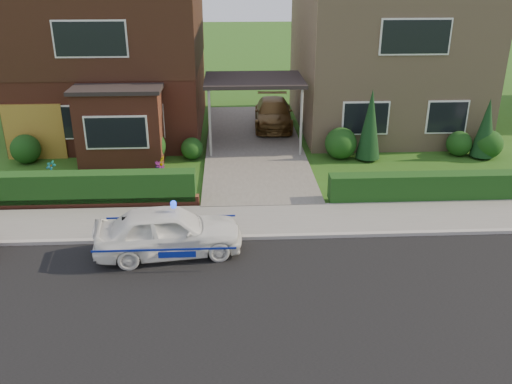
{
  "coord_description": "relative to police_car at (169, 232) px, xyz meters",
  "views": [
    {
      "loc": [
        -0.98,
        -9.86,
        6.92
      ],
      "look_at": [
        -0.3,
        3.5,
        1.2
      ],
      "focal_mm": 38.0,
      "sensor_mm": 36.0,
      "label": 1
    }
  ],
  "objects": [
    {
      "name": "house_left",
      "position": [
        -3.21,
        11.5,
        3.18
      ],
      "size": [
        7.5,
        9.53,
        7.25
      ],
      "color": "brown",
      "rests_on": "ground"
    },
    {
      "name": "shrub_right_near",
      "position": [
        5.77,
        7.0,
        -0.03
      ],
      "size": [
        1.2,
        1.2,
        1.2
      ],
      "primitive_type": "sphere",
      "color": "#133611",
      "rests_on": "ground"
    },
    {
      "name": "shrub_left_near",
      "position": [
        0.17,
        7.2,
        -0.21
      ],
      "size": [
        0.84,
        0.84,
        0.84
      ],
      "primitive_type": "sphere",
      "color": "#133611",
      "rests_on": "ground"
    },
    {
      "name": "ground",
      "position": [
        2.57,
        -2.4,
        -0.63
      ],
      "size": [
        120.0,
        120.0,
        0.0
      ],
      "primitive_type": "plane",
      "color": "#2A5516",
      "rests_on": "ground"
    },
    {
      "name": "carport_link",
      "position": [
        2.57,
        8.55,
        2.02
      ],
      "size": [
        3.8,
        3.0,
        2.77
      ],
      "color": "black",
      "rests_on": "ground"
    },
    {
      "name": "shrub_left_mid",
      "position": [
        -1.43,
        6.9,
        0.03
      ],
      "size": [
        1.32,
        1.32,
        1.32
      ],
      "primitive_type": "sphere",
      "color": "#133611",
      "rests_on": "ground"
    },
    {
      "name": "garage_door",
      "position": [
        -5.68,
        7.56,
        0.42
      ],
      "size": [
        2.2,
        0.1,
        2.1
      ],
      "primitive_type": "cube",
      "color": "brown",
      "rests_on": "ground"
    },
    {
      "name": "sidewalk",
      "position": [
        2.57,
        1.7,
        -0.58
      ],
      "size": [
        60.0,
        2.0,
        0.1
      ],
      "primitive_type": "cube",
      "color": "slate",
      "rests_on": "ground"
    },
    {
      "name": "shrub_right_far",
      "position": [
        11.37,
        6.8,
        -0.09
      ],
      "size": [
        1.08,
        1.08,
        1.08
      ],
      "primitive_type": "sphere",
      "color": "#133611",
      "rests_on": "ground"
    },
    {
      "name": "dwarf_wall",
      "position": [
        -3.23,
        2.9,
        -0.45
      ],
      "size": [
        7.7,
        0.25,
        0.36
      ],
      "primitive_type": "cube",
      "color": "brown",
      "rests_on": "ground"
    },
    {
      "name": "hedge_left",
      "position": [
        -3.23,
        3.05,
        -0.63
      ],
      "size": [
        7.5,
        0.55,
        0.9
      ],
      "primitive_type": "cube",
      "color": "#133611",
      "rests_on": "ground"
    },
    {
      "name": "house_right",
      "position": [
        8.37,
        11.59,
        3.03
      ],
      "size": [
        7.5,
        8.06,
        7.25
      ],
      "color": "tan",
      "rests_on": "ground"
    },
    {
      "name": "conifer_a",
      "position": [
        6.77,
        6.8,
        0.67
      ],
      "size": [
        0.9,
        0.9,
        2.6
      ],
      "primitive_type": "cone",
      "color": "black",
      "rests_on": "ground"
    },
    {
      "name": "potted_plant_c",
      "position": [
        -0.74,
        4.71,
        -0.24
      ],
      "size": [
        0.53,
        0.53,
        0.79
      ],
      "primitive_type": "imported",
      "rotation": [
        0.0,
        0.0,
        1.34
      ],
      "color": "gray",
      "rests_on": "ground"
    },
    {
      "name": "conifer_b",
      "position": [
        11.17,
        6.8,
        0.47
      ],
      "size": [
        0.9,
        0.9,
        2.2
      ],
      "primitive_type": "cone",
      "color": "black",
      "rests_on": "ground"
    },
    {
      "name": "road",
      "position": [
        2.57,
        -2.4,
        -0.63
      ],
      "size": [
        60.0,
        6.0,
        0.02
      ],
      "primitive_type": "cube",
      "color": "black",
      "rests_on": "ground"
    },
    {
      "name": "driveway_car",
      "position": [
        3.55,
        11.13,
        0.07
      ],
      "size": [
        1.84,
        4.08,
        1.16
      ],
      "primitive_type": "imported",
      "rotation": [
        0.0,
        0.0,
        -0.05
      ],
      "color": "brown",
      "rests_on": "driveway"
    },
    {
      "name": "shrub_right_mid",
      "position": [
        10.37,
        7.1,
        -0.15
      ],
      "size": [
        0.96,
        0.96,
        0.96
      ],
      "primitive_type": "sphere",
      "color": "#133611",
      "rests_on": "ground"
    },
    {
      "name": "potted_plant_b",
      "position": [
        -0.86,
        5.67,
        -0.3
      ],
      "size": [
        0.47,
        0.46,
        0.67
      ],
      "primitive_type": "imported",
      "rotation": [
        0.0,
        0.0,
        0.66
      ],
      "color": "gray",
      "rests_on": "ground"
    },
    {
      "name": "kerb",
      "position": [
        2.57,
        0.65,
        -0.57
      ],
      "size": [
        60.0,
        0.16,
        0.12
      ],
      "primitive_type": "cube",
      "color": "#9E9993",
      "rests_on": "ground"
    },
    {
      "name": "shrub_left_far",
      "position": [
        -5.93,
        7.1,
        -0.09
      ],
      "size": [
        1.08,
        1.08,
        1.08
      ],
      "primitive_type": "sphere",
      "color": "#133611",
      "rests_on": "ground"
    },
    {
      "name": "potted_plant_a",
      "position": [
        -4.45,
        5.19,
        -0.28
      ],
      "size": [
        0.43,
        0.37,
        0.7
      ],
      "primitive_type": "imported",
      "rotation": [
        0.0,
        0.0,
        -0.37
      ],
      "color": "gray",
      "rests_on": "ground"
    },
    {
      "name": "police_car",
      "position": [
        0.0,
        0.0,
        0.0
      ],
      "size": [
        3.41,
        3.86,
        1.43
      ],
      "rotation": [
        0.0,
        0.0,
        1.7
      ],
      "color": "white",
      "rests_on": "ground"
    },
    {
      "name": "hedge_right",
      "position": [
        8.37,
        2.95,
        -0.63
      ],
      "size": [
        7.5,
        0.55,
        0.8
      ],
      "primitive_type": "cube",
      "color": "#133611",
      "rests_on": "ground"
    },
    {
      "name": "driveway",
      "position": [
        2.57,
        8.6,
        -0.57
      ],
      "size": [
        3.8,
        12.0,
        0.12
      ],
      "primitive_type": "cube",
      "color": "#666059",
      "rests_on": "ground"
    }
  ]
}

